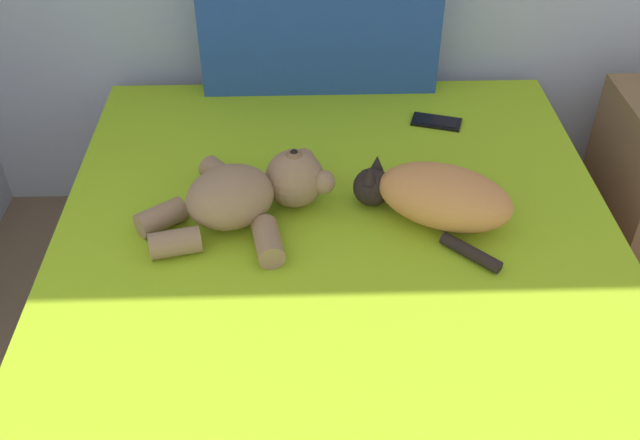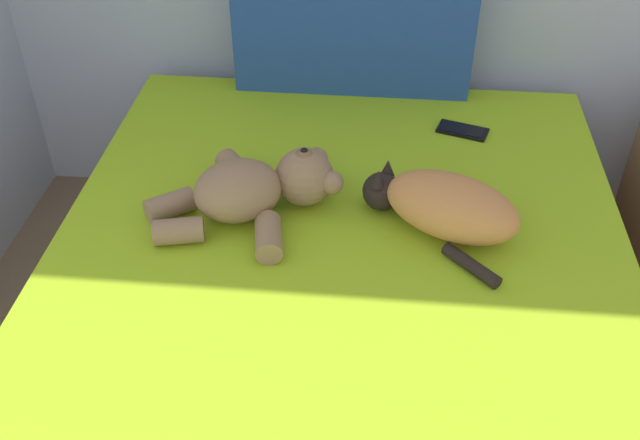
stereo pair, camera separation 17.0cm
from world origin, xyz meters
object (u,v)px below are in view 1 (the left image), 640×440
object	(u,v)px
teddy_bear	(249,194)
cell_phone	(436,122)
bed	(339,345)
cat	(437,196)
patterned_cushion	(320,12)

from	to	relation	value
teddy_bear	cell_phone	bearing A→B (deg)	38.82
bed	cat	size ratio (longest dim) A/B	4.59
teddy_bear	cell_phone	world-z (taller)	teddy_bear
patterned_cushion	cell_phone	bearing A→B (deg)	-34.12
bed	cell_phone	xyz separation A→B (m)	(0.33, 0.65, 0.27)
cat	patterned_cushion	bearing A→B (deg)	111.02
bed	teddy_bear	bearing A→B (deg)	136.29
patterned_cushion	cell_phone	size ratio (longest dim) A/B	4.60
teddy_bear	cat	bearing A→B (deg)	-3.41
patterned_cushion	teddy_bear	size ratio (longest dim) A/B	1.49
bed	patterned_cushion	bearing A→B (deg)	91.48
cell_phone	teddy_bear	bearing A→B (deg)	-141.18
bed	teddy_bear	xyz separation A→B (m)	(-0.22, 0.21, 0.33)
patterned_cushion	cell_phone	distance (m)	0.49
teddy_bear	cell_phone	distance (m)	0.70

